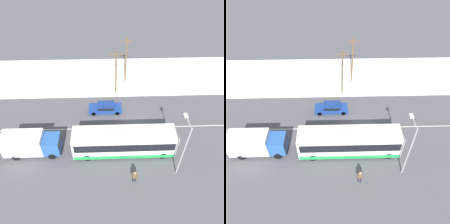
% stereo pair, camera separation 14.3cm
% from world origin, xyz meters
% --- Properties ---
extents(ground_plane, '(120.00, 120.00, 0.00)m').
position_xyz_m(ground_plane, '(0.00, 0.00, 0.00)').
color(ground_plane, '#4C4C51').
extents(snow_lot, '(80.00, 11.49, 0.12)m').
position_xyz_m(snow_lot, '(0.00, 12.39, 0.06)').
color(snow_lot, white).
rests_on(snow_lot, ground_plane).
extents(lane_marking_center, '(60.00, 0.12, 0.00)m').
position_xyz_m(lane_marking_center, '(0.00, 0.00, 0.00)').
color(lane_marking_center, silver).
rests_on(lane_marking_center, ground_plane).
extents(city_bus, '(11.75, 2.57, 3.58)m').
position_xyz_m(city_bus, '(-1.88, -3.84, 1.75)').
color(city_bus, white).
rests_on(city_bus, ground_plane).
extents(box_truck, '(6.53, 2.30, 2.98)m').
position_xyz_m(box_truck, '(-12.72, -3.60, 1.65)').
color(box_truck, silver).
rests_on(box_truck, ground_plane).
extents(sedan_car, '(4.65, 1.80, 1.32)m').
position_xyz_m(sedan_car, '(-3.96, 3.32, 0.73)').
color(sedan_car, navy).
rests_on(sedan_car, ground_plane).
extents(pedestrian_at_stop, '(0.66, 0.29, 1.84)m').
position_xyz_m(pedestrian_at_stop, '(-1.04, -7.90, 1.13)').
color(pedestrian_at_stop, '#23232D').
rests_on(pedestrian_at_stop, ground_plane).
extents(streetlamp, '(0.36, 2.22, 7.24)m').
position_xyz_m(streetlamp, '(3.78, -6.53, 4.54)').
color(streetlamp, '#9EA3A8').
rests_on(streetlamp, ground_plane).
extents(utility_pole_roadside, '(1.80, 0.24, 7.41)m').
position_xyz_m(utility_pole_roadside, '(-2.30, 7.37, 3.89)').
color(utility_pole_roadside, brown).
rests_on(utility_pole_roadside, ground_plane).
extents(utility_pole_snowlot, '(1.80, 0.24, 7.67)m').
position_xyz_m(utility_pole_snowlot, '(-0.57, 10.66, 4.02)').
color(utility_pole_snowlot, brown).
rests_on(utility_pole_snowlot, ground_plane).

